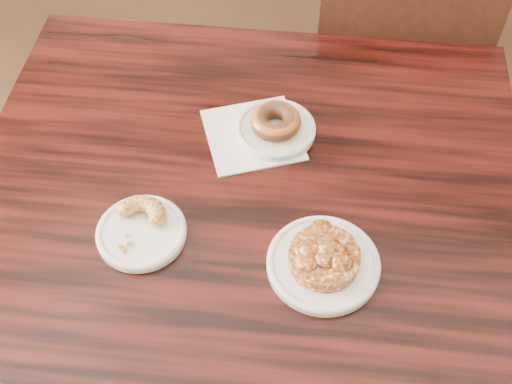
# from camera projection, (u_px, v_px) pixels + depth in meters

# --- Properties ---
(cafe_table) EXTENTS (0.98, 0.98, 0.75)m
(cafe_table) POSITION_uv_depth(u_px,v_px,m) (246.00, 318.00, 1.35)
(cafe_table) COLOR black
(cafe_table) RESTS_ON floor
(chair_far) EXTENTS (0.44, 0.44, 0.90)m
(chair_far) POSITION_uv_depth(u_px,v_px,m) (387.00, 65.00, 1.72)
(chair_far) COLOR black
(chair_far) RESTS_ON floor
(napkin) EXTENTS (0.21, 0.21, 0.00)m
(napkin) POSITION_uv_depth(u_px,v_px,m) (253.00, 135.00, 1.16)
(napkin) COLOR white
(napkin) RESTS_ON cafe_table
(plate_donut) EXTENTS (0.15, 0.15, 0.01)m
(plate_donut) POSITION_uv_depth(u_px,v_px,m) (275.00, 129.00, 1.16)
(plate_donut) COLOR white
(plate_donut) RESTS_ON napkin
(plate_cruller) EXTENTS (0.14, 0.14, 0.01)m
(plate_cruller) POSITION_uv_depth(u_px,v_px,m) (142.00, 233.00, 1.02)
(plate_cruller) COLOR white
(plate_cruller) RESTS_ON cafe_table
(plate_fritter) EXTENTS (0.18, 0.18, 0.01)m
(plate_fritter) POSITION_uv_depth(u_px,v_px,m) (323.00, 264.00, 0.99)
(plate_fritter) COLOR white
(plate_fritter) RESTS_ON cafe_table
(glazed_donut) EXTENTS (0.09, 0.09, 0.03)m
(glazed_donut) POSITION_uv_depth(u_px,v_px,m) (276.00, 121.00, 1.14)
(glazed_donut) COLOR #965615
(glazed_donut) RESTS_ON plate_donut
(apple_fritter) EXTENTS (0.15, 0.15, 0.04)m
(apple_fritter) POSITION_uv_depth(u_px,v_px,m) (325.00, 256.00, 0.97)
(apple_fritter) COLOR #471B07
(apple_fritter) RESTS_ON plate_fritter
(cruller_fragment) EXTENTS (0.10, 0.10, 0.03)m
(cruller_fragment) POSITION_uv_depth(u_px,v_px,m) (140.00, 226.00, 1.01)
(cruller_fragment) COLOR brown
(cruller_fragment) RESTS_ON plate_cruller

